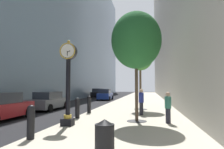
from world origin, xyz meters
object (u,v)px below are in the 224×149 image
Objects in this scene: street_clock at (68,78)px; trash_bin at (105,139)px; pedestrian_by_clock at (168,107)px; car_black_far at (98,93)px; car_grey_trailing at (49,101)px; bollard_fifth at (89,104)px; bollard_fourth at (77,107)px; bollard_second at (31,121)px; street_tree_mid_near at (140,56)px; street_tree_near at (136,40)px; car_blue_mid at (105,95)px; pedestrian_walking at (141,101)px.

trash_bin is at bearing -57.31° from street_clock.
pedestrian_by_clock is 0.39× the size of car_black_far.
trash_bin is at bearing -110.41° from pedestrian_by_clock.
pedestrian_by_clock is 28.75m from car_black_far.
street_clock is 9.00m from car_grey_trailing.
bollard_fourth is at bearing -90.00° from bollard_fifth.
street_tree_mid_near reaches higher than bollard_second.
bollard_second is 0.21× the size of street_tree_mid_near.
car_grey_trailing is at bearing 145.16° from street_tree_near.
pedestrian_by_clock is 0.35× the size of car_grey_trailing.
car_black_far is at bearing 108.15° from street_tree_near.
car_blue_mid reaches higher than bollard_second.
bollard_fourth reaches higher than trash_bin.
street_tree_mid_near reaches higher than street_clock.
car_black_far is 0.90× the size of car_grey_trailing.
pedestrian_by_clock reaches higher than bollard_fifth.
pedestrian_walking is 3.30m from pedestrian_by_clock.
street_clock reaches higher than pedestrian_walking.
pedestrian_walking reaches higher than trash_bin.
bollard_second is 0.76× the size of pedestrian_by_clock.
street_clock is at bearing -86.24° from bollard_fifth.
street_tree_near is 1.48× the size of car_black_far.
pedestrian_by_clock is (5.28, -3.38, 0.21)m from bollard_fifth.
street_tree_mid_near is 1.42× the size of car_black_far.
street_tree_near is 1.04× the size of street_tree_mid_near.
bollard_fifth is at bearing -82.21° from car_blue_mid.
street_clock is 2.61× the size of pedestrian_by_clock.
car_blue_mid is (-2.29, 16.72, 0.04)m from bollard_fifth.
bollard_fifth reaches higher than trash_bin.
pedestrian_by_clock reaches higher than car_blue_mid.
trash_bin is 0.25× the size of car_black_far.
street_clock is at bearing -163.12° from pedestrian_by_clock.
street_clock reaches higher than bollard_fourth.
bollard_second and bollard_fifth have the same top height.
street_tree_mid_near is 7.67m from pedestrian_by_clock.
bollard_second is at bearing -84.63° from car_blue_mid.
street_clock is at bearing -79.23° from car_black_far.
street_clock reaches higher than car_blue_mid.
bollard_fifth is 23.99m from car_black_far.
pedestrian_by_clock reaches higher than bollard_second.
pedestrian_walking is at bearing -6.48° from bollard_fifth.
car_black_far is (-8.17, 32.67, 0.15)m from trash_bin.
street_tree_mid_near reaches higher than car_grey_trailing.
street_clock reaches higher than trash_bin.
bollard_second is at bearing -141.19° from pedestrian_by_clock.
car_grey_trailing reaches higher than trash_bin.
street_tree_near is at bearing 51.72° from bollard_second.
pedestrian_by_clock is at bearing -63.22° from pedestrian_walking.
street_tree_near is 6.15m from street_tree_mid_near.
car_blue_mid is at bearing 106.64° from street_tree_near.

